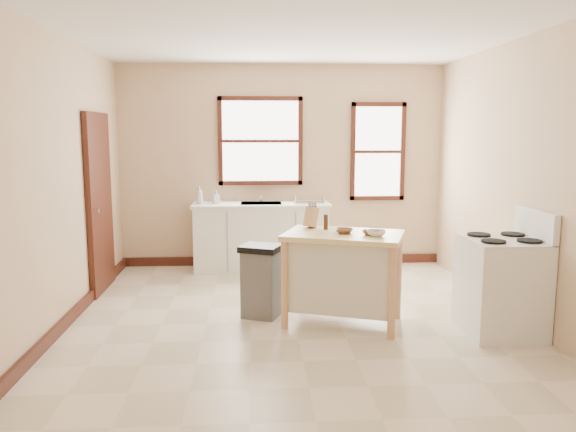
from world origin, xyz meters
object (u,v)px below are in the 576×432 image
at_px(knife_block, 311,218).
at_px(soap_bottle_a, 199,195).
at_px(pepper_grinder, 326,222).
at_px(bowl_b, 370,233).
at_px(soap_bottle_b, 216,197).
at_px(trash_bin, 261,281).
at_px(dish_rack, 309,199).
at_px(bowl_c, 376,233).
at_px(gas_stove, 501,272).
at_px(kitchen_island, 343,279).
at_px(bowl_a, 344,231).

bearing_deg(knife_block, soap_bottle_a, 167.02).
distance_m(soap_bottle_a, pepper_grinder, 2.49).
bearing_deg(bowl_b, soap_bottle_b, 124.23).
distance_m(knife_block, trash_bin, 0.82).
relative_size(knife_block, bowl_b, 1.18).
distance_m(dish_rack, pepper_grinder, 2.02).
relative_size(soap_bottle_b, trash_bin, 0.24).
height_order(bowl_b, bowl_c, bowl_c).
height_order(soap_bottle_b, gas_stove, gas_stove).
distance_m(kitchen_island, bowl_b, 0.54).
distance_m(dish_rack, gas_stove, 3.01).
bearing_deg(soap_bottle_a, pepper_grinder, -53.98).
xyz_separation_m(bowl_a, gas_stove, (1.44, -0.31, -0.35)).
relative_size(soap_bottle_a, kitchen_island, 0.21).
bearing_deg(pepper_grinder, soap_bottle_a, 125.48).
bearing_deg(gas_stove, dish_rack, 121.44).
relative_size(dish_rack, bowl_b, 2.40).
bearing_deg(knife_block, dish_rack, 127.70).
relative_size(pepper_grinder, bowl_a, 0.84).
distance_m(pepper_grinder, trash_bin, 0.90).
height_order(soap_bottle_a, knife_block, soap_bottle_a).
xyz_separation_m(bowl_a, bowl_c, (0.27, -0.16, 0.01)).
xyz_separation_m(knife_block, bowl_b, (0.52, -0.44, -0.08)).
xyz_separation_m(pepper_grinder, bowl_a, (0.15, -0.22, -0.05)).
relative_size(kitchen_island, pepper_grinder, 7.41).
bearing_deg(bowl_c, pepper_grinder, 137.86).
bearing_deg(dish_rack, bowl_b, -103.61).
bearing_deg(bowl_b, kitchen_island, 153.87).
xyz_separation_m(dish_rack, knife_block, (-0.17, -1.91, 0.04)).
relative_size(bowl_c, trash_bin, 0.24).
relative_size(soap_bottle_a, trash_bin, 0.32).
bearing_deg(bowl_a, dish_rack, 93.14).
relative_size(soap_bottle_a, bowl_c, 1.33).
bearing_deg(bowl_c, kitchen_island, 147.46).
relative_size(bowl_c, gas_stove, 0.15).
bearing_deg(bowl_c, bowl_b, 123.95).
xyz_separation_m(dish_rack, bowl_c, (0.40, -2.41, -0.03)).
bearing_deg(knife_block, soap_bottle_b, 162.10).
distance_m(soap_bottle_a, bowl_a, 2.77).
bearing_deg(knife_block, gas_stove, 22.20).
relative_size(soap_bottle_a, pepper_grinder, 1.59).
height_order(soap_bottle_a, kitchen_island, soap_bottle_a).
distance_m(soap_bottle_a, trash_bin, 2.24).
distance_m(bowl_b, trash_bin, 1.24).
distance_m(pepper_grinder, bowl_c, 0.58).
distance_m(kitchen_island, knife_block, 0.70).
height_order(soap_bottle_b, dish_rack, soap_bottle_b).
bearing_deg(gas_stove, trash_bin, 165.50).
height_order(bowl_a, bowl_c, bowl_c).
height_order(pepper_grinder, gas_stove, gas_stove).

